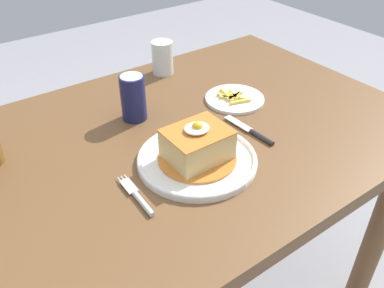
% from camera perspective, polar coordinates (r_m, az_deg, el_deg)
% --- Properties ---
extents(dining_table, '(1.28, 0.82, 0.76)m').
position_cam_1_polar(dining_table, '(1.09, -2.51, -3.84)').
color(dining_table, brown).
rests_on(dining_table, ground_plane).
extents(main_plate, '(0.28, 0.28, 0.02)m').
position_cam_1_polar(main_plate, '(0.93, 0.72, -2.13)').
color(main_plate, white).
rests_on(main_plate, dining_table).
extents(sandwich_meal, '(0.18, 0.18, 0.10)m').
position_cam_1_polar(sandwich_meal, '(0.91, 0.74, -0.22)').
color(sandwich_meal, orange).
rests_on(sandwich_meal, main_plate).
extents(fork, '(0.02, 0.14, 0.01)m').
position_cam_1_polar(fork, '(0.84, -7.51, -7.50)').
color(fork, silver).
rests_on(fork, dining_table).
extents(knife, '(0.02, 0.17, 0.01)m').
position_cam_1_polar(knife, '(1.04, 8.81, 1.52)').
color(knife, '#262628').
rests_on(knife, dining_table).
extents(soda_can, '(0.07, 0.07, 0.12)m').
position_cam_1_polar(soda_can, '(1.08, -8.25, 6.45)').
color(soda_can, '#191E51').
rests_on(soda_can, dining_table).
extents(drinking_glass, '(0.07, 0.07, 0.10)m').
position_cam_1_polar(drinking_glass, '(1.33, -4.16, 11.72)').
color(drinking_glass, silver).
rests_on(drinking_glass, dining_table).
extents(side_plate_fries, '(0.17, 0.17, 0.02)m').
position_cam_1_polar(side_plate_fries, '(1.18, 5.97, 6.35)').
color(side_plate_fries, white).
rests_on(side_plate_fries, dining_table).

